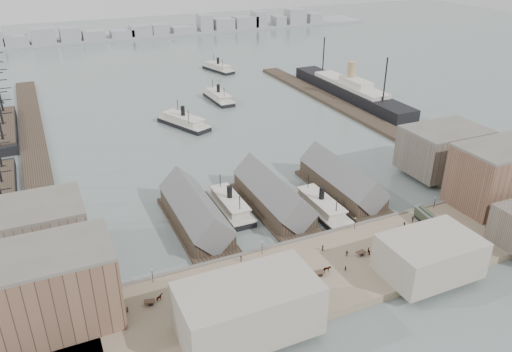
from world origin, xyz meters
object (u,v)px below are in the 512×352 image
horse_cart_left (157,298)px  horse_cart_right (367,252)px  ocean_steamer (350,90)px  tram (427,219)px  horse_cart_center (325,270)px  ferry_docked_west (230,204)px

horse_cart_left → horse_cart_right: bearing=-81.4°
ocean_steamer → horse_cart_right: ocean_steamer is taller
tram → horse_cart_center: bearing=-162.2°
tram → horse_cart_center: tram is taller
horse_cart_left → horse_cart_right: size_ratio=1.03×
tram → ferry_docked_west: bearing=151.1°
ferry_docked_west → horse_cart_left: bearing=-132.2°
ferry_docked_west → horse_cart_center: (8.97, -43.13, 0.68)m
ferry_docked_west → horse_cart_right: ferry_docked_west is taller
ocean_steamer → horse_cart_right: bearing=-122.3°
tram → horse_cart_left: 82.13m
horse_cart_left → ferry_docked_west: bearing=-29.1°
horse_cart_left → horse_cart_center: size_ratio=0.97×
ferry_docked_west → tram: (49.28, -35.20, 1.73)m
tram → horse_cart_right: bearing=-161.3°
ocean_steamer → tram: (-55.72, -123.09, -0.26)m
ocean_steamer → horse_cart_center: ocean_steamer is taller
horse_cart_center → horse_cart_right: 15.04m
ferry_docked_west → ocean_steamer: ocean_steamer is taller
ferry_docked_west → horse_cart_center: ferry_docked_west is taller
horse_cart_left → tram: bearing=-76.2°
ferry_docked_west → ocean_steamer: bearing=39.9°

